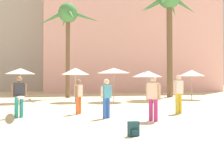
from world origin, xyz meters
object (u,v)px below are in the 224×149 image
cafe_umbrella_3 (192,73)px  cafe_umbrella_4 (114,71)px  palm_tree_center (169,9)px  backpack (134,129)px  cafe_umbrella_0 (147,74)px  person_mid_left (179,92)px  cafe_umbrella_2 (20,71)px  beach_towel (171,138)px  person_far_left (79,95)px  person_far_right (20,95)px  person_near_left (106,97)px  person_near_right (153,96)px  palm_tree_far_left (68,20)px  cafe_umbrella_5 (75,71)px

cafe_umbrella_3 → cafe_umbrella_4: cafe_umbrella_4 is taller
palm_tree_center → backpack: 18.34m
cafe_umbrella_0 → person_mid_left: size_ratio=1.26×
cafe_umbrella_2 → beach_towel: cafe_umbrella_2 is taller
cafe_umbrella_4 → person_far_left: size_ratio=1.52×
cafe_umbrella_2 → person_far_left: cafe_umbrella_2 is taller
person_far_right → person_near_left: size_ratio=1.91×
cafe_umbrella_3 → person_near_right: size_ratio=1.38×
cafe_umbrella_4 → backpack: cafe_umbrella_4 is taller
cafe_umbrella_2 → person_near_right: 10.90m
cafe_umbrella_4 → backpack: (-1.74, -10.91, -2.05)m
beach_towel → person_mid_left: bearing=61.2°
person_near_right → person_mid_left: (1.96, 1.81, 0.05)m
cafe_umbrella_0 → backpack: bearing=-111.5°
cafe_umbrella_3 → person_mid_left: cafe_umbrella_3 is taller
cafe_umbrella_3 → person_near_left: 12.07m
palm_tree_far_left → backpack: bearing=-84.7°
palm_tree_center → cafe_umbrella_5: palm_tree_center is taller
palm_tree_far_left → cafe_umbrella_2: size_ratio=3.52×
cafe_umbrella_0 → beach_towel: (-3.41, -11.45, -2.03)m
palm_tree_center → person_mid_left: bearing=-112.6°
person_far_right → person_far_left: person_far_right is taller
palm_tree_center → person_near_left: (-7.94, -11.21, -7.26)m
backpack → person_near_left: (-0.17, 3.38, 0.69)m
palm_tree_far_left → person_far_left: palm_tree_far_left is taller
cafe_umbrella_0 → person_mid_left: 7.02m
person_near_left → palm_tree_far_left: bearing=-29.5°
cafe_umbrella_2 → person_near_right: (6.21, -8.88, -1.23)m
cafe_umbrella_0 → cafe_umbrella_3: size_ratio=0.96×
person_near_left → cafe_umbrella_5: bearing=-29.3°
cafe_umbrella_3 → beach_towel: 14.48m
beach_towel → backpack: backpack is taller
palm_tree_center → cafe_umbrella_3: palm_tree_center is taller
palm_tree_far_left → cafe_umbrella_2: 7.22m
cafe_umbrella_3 → person_mid_left: bearing=-123.1°
person_near_left → cafe_umbrella_2: bearing=-5.1°
cafe_umbrella_3 → person_far_right: size_ratio=0.77×
backpack → person_near_right: 2.84m
cafe_umbrella_4 → cafe_umbrella_5: (-2.75, 0.25, -0.06)m
palm_tree_far_left → cafe_umbrella_4: (3.18, -4.60, -4.67)m
person_near_right → person_near_left: bearing=99.1°
cafe_umbrella_4 → backpack: size_ratio=5.86×
cafe_umbrella_0 → cafe_umbrella_3: 4.14m
beach_towel → person_far_left: 5.78m
cafe_umbrella_2 → person_far_left: size_ratio=1.47×
beach_towel → person_far_right: person_far_right is taller
palm_tree_center → person_near_right: 15.56m
person_far_right → person_mid_left: size_ratio=1.70×
cafe_umbrella_0 → person_near_left: cafe_umbrella_0 is taller
backpack → cafe_umbrella_2: bearing=-164.4°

